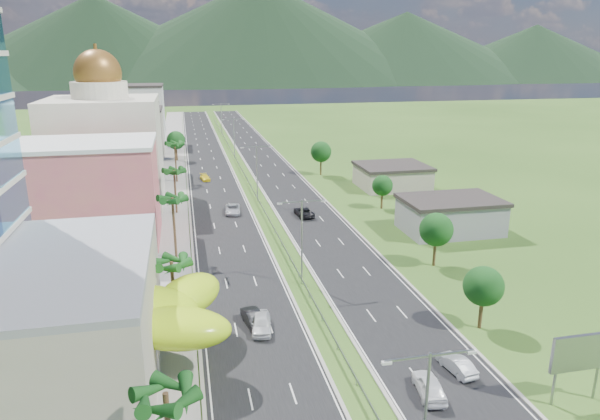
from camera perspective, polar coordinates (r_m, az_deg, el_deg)
ground at (r=59.44m, az=2.33°, el=-11.74°), size 500.00×500.00×0.00m
road_left at (r=143.52m, az=-9.76°, el=4.95°), size 11.00×260.00×0.04m
road_right at (r=144.92m, az=-3.81°, el=5.26°), size 11.00×260.00×0.04m
sidewalk_left at (r=143.42m, az=-13.56°, el=4.74°), size 7.00×260.00×0.12m
median_guardrail at (r=126.37m, az=-5.95°, el=3.82°), size 0.10×216.06×0.76m
streetlight_median_a at (r=35.97m, az=13.23°, el=-20.40°), size 6.04×0.25×11.00m
streetlight_median_b at (r=65.67m, az=0.19°, el=-2.49°), size 6.04×0.25×11.00m
streetlight_median_c at (r=103.74m, az=-4.63°, el=4.54°), size 6.04×0.25×11.00m
streetlight_median_d at (r=147.79m, az=-7.06°, el=8.04°), size 6.04×0.25×11.00m
streetlight_median_e at (r=192.28m, az=-8.39°, el=9.92°), size 6.04×0.25×11.00m
lime_canopy at (r=52.42m, az=-18.46°, el=-10.58°), size 18.00×15.00×7.40m
pink_shophouse at (r=86.36m, az=-21.64°, el=1.50°), size 20.00×15.00×15.00m
domed_building at (r=107.91m, az=-20.06°, el=6.56°), size 20.00×20.00×28.70m
midrise_grey at (r=132.84m, az=-18.18°, el=6.95°), size 16.00×15.00×16.00m
midrise_beige at (r=154.72m, az=-17.40°, el=7.70°), size 16.00×15.00×13.00m
midrise_white at (r=177.16m, az=-16.90°, el=9.58°), size 16.00×15.00×18.00m
billboard at (r=50.54m, az=27.67°, el=-13.50°), size 5.20×0.35×6.20m
shed_near at (r=89.98m, az=15.71°, el=-0.69°), size 15.00×10.00×5.00m
shed_far at (r=117.13m, az=9.79°, el=3.46°), size 14.00×12.00×4.40m
palm_tree_a at (r=35.00m, az=-14.11°, el=-19.06°), size 3.60×3.60×9.10m
palm_tree_b at (r=56.69m, az=-13.54°, el=-5.78°), size 3.60×3.60×8.10m
palm_tree_c at (r=75.24m, az=-13.45°, el=0.92°), size 3.60×3.60×9.60m
palm_tree_d at (r=97.82m, az=-13.28°, el=3.90°), size 3.60×3.60×8.60m
palm_tree_e at (r=122.24m, az=-13.22°, el=6.72°), size 3.60×3.60×9.40m
leafy_tree_lfar at (r=147.36m, az=-13.10°, el=7.26°), size 4.90×4.90×8.05m
leafy_tree_ra at (r=59.12m, az=18.99°, el=-7.70°), size 4.20×4.20×6.90m
leafy_tree_rb at (r=74.18m, az=14.33°, el=-2.05°), size 4.55×4.55×7.47m
leafy_tree_rc at (r=100.17m, az=8.78°, el=2.58°), size 3.85×3.85×6.33m
leafy_tree_rd at (r=126.68m, az=2.25°, el=6.22°), size 4.90×4.90×8.05m
mountain_ridge at (r=506.77m, az=-4.12°, el=13.24°), size 860.00×140.00×90.00m
car_white_near_left at (r=57.27m, az=-4.15°, el=-11.93°), size 2.65×5.18×1.69m
car_dark_left at (r=58.37m, az=-4.98°, el=-11.45°), size 2.43×4.90×1.55m
car_silver_mid_left at (r=97.46m, az=-7.19°, el=0.09°), size 3.08×5.83×1.56m
car_yellow_far_left at (r=123.83m, az=-10.10°, el=3.42°), size 2.47×4.65×1.28m
car_white_near_right at (r=49.02m, az=13.64°, el=-17.76°), size 2.69×5.18×1.68m
car_silver_right at (r=52.67m, az=16.36°, el=-15.50°), size 2.21×4.63×1.46m
car_dark_far_right at (r=95.08m, az=0.42°, el=-0.19°), size 2.98×5.89×1.60m
motorcycle at (r=68.71m, az=-7.77°, el=-7.24°), size 0.82×1.93×1.20m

